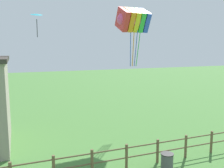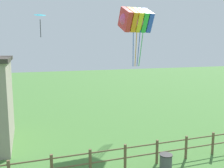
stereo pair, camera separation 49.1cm
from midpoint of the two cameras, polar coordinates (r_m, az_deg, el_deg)
name	(u,v)px [view 1 (the left image)]	position (r m, az deg, el deg)	size (l,w,h in m)	color
wooden_fence	(127,155)	(12.88, 2.20, -15.93)	(14.40, 0.14, 1.27)	brown
trash_bin	(167,163)	(12.91, 11.34, -17.21)	(0.63, 0.63, 0.93)	#4C4C51
kite_rainbow_parafoil	(133,20)	(19.49, 4.08, 14.41)	(2.74, 2.07, 4.48)	#E54C8C
kite_cyan_delta	(36,15)	(19.92, -17.58, 14.78)	(0.90, 0.89, 1.81)	#2DB2C6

